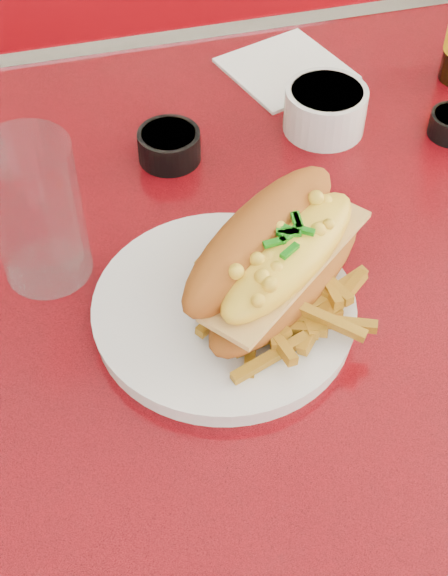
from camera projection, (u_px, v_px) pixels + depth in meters
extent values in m
plane|color=beige|center=(314.00, 546.00, 1.39)|extent=(8.00, 8.00, 0.00)
cube|color=red|center=(374.00, 240.00, 0.83)|extent=(1.20, 0.80, 0.04)
cube|color=silver|center=(263.00, 39.00, 1.09)|extent=(1.22, 0.03, 0.04)
cylinder|color=silver|center=(336.00, 433.00, 1.11)|extent=(0.09, 0.09, 0.72)
cylinder|color=silver|center=(315.00, 542.00, 1.38)|extent=(0.52, 0.52, 0.03)
cube|color=maroon|center=(203.00, 165.00, 1.72)|extent=(1.20, 0.50, 0.45)
cylinder|color=silver|center=(224.00, 311.00, 0.73)|extent=(0.25, 0.25, 0.02)
cylinder|color=silver|center=(224.00, 305.00, 0.72)|extent=(0.25, 0.25, 0.00)
ellipsoid|color=#A05419|center=(287.00, 277.00, 0.72)|extent=(0.21, 0.19, 0.04)
cube|color=#DFB363|center=(289.00, 264.00, 0.70)|extent=(0.19, 0.17, 0.01)
ellipsoid|color=yellow|center=(290.00, 254.00, 0.70)|extent=(0.18, 0.16, 0.04)
ellipsoid|color=#A05419|center=(262.00, 238.00, 0.71)|extent=(0.22, 0.20, 0.08)
cube|color=silver|center=(275.00, 276.00, 0.75)|extent=(0.07, 0.12, 0.00)
cube|color=silver|center=(218.00, 232.00, 0.79)|extent=(0.03, 0.04, 0.00)
cylinder|color=silver|center=(325.00, 110.00, 0.90)|extent=(0.10, 0.10, 0.05)
cylinder|color=black|center=(327.00, 93.00, 0.89)|extent=(0.08, 0.08, 0.01)
cylinder|color=black|center=(169.00, 146.00, 0.87)|extent=(0.09, 0.09, 0.03)
cylinder|color=#CF784B|center=(169.00, 136.00, 0.86)|extent=(0.07, 0.07, 0.01)
cylinder|color=#A1C0CF|center=(37.00, 213.00, 0.72)|extent=(0.10, 0.10, 0.15)
cube|color=white|center=(286.00, 69.00, 1.00)|extent=(0.17, 0.17, 0.00)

